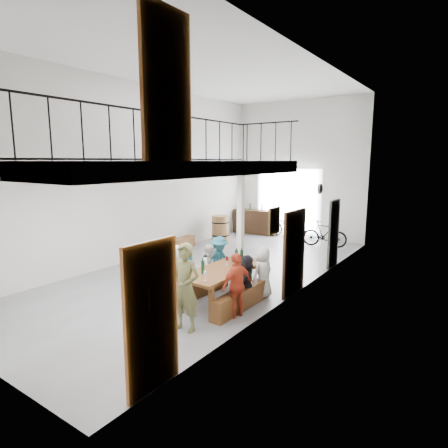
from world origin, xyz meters
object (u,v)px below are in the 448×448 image
Objects in this scene: bench_inner at (200,287)px; bicycle_near at (288,226)px; tasting_table at (224,272)px; side_bench at (181,244)px; serving_counter at (256,222)px; oak_barrel at (220,229)px; host_standing at (185,287)px.

bicycle_near is (-1.16, 7.26, 0.27)m from bench_inner.
bicycle_near reaches higher than bench_inner.
bicycle_near is at bearing 104.66° from tasting_table.
bench_inner is 1.28× the size of side_bench.
bicycle_near is (-1.89, 7.33, -0.23)m from tasting_table.
serving_counter reaches higher than bicycle_near.
bicycle_near is at bearing 48.42° from oak_barrel.
bench_inner is 0.94× the size of serving_counter.
host_standing is 0.92× the size of bicycle_near.
side_bench is at bearing -102.32° from oak_barrel.
bench_inner is at bearing -75.40° from serving_counter.
host_standing is (0.92, -1.59, 0.62)m from bench_inner.
serving_counter is 1.17× the size of host_standing.
side_bench is at bearing 125.85° from host_standing.
oak_barrel is at bearing 123.99° from bench_inner.
bench_inner is at bearing -157.42° from bicycle_near.
bicycle_near reaches higher than tasting_table.
bench_inner is 1.09× the size of host_standing.
serving_counter is at bearing 113.67° from bench_inner.
oak_barrel is (-3.77, 5.20, -0.20)m from tasting_table.
oak_barrel is at bearing 77.68° from side_bench.
host_standing is (3.62, -8.90, 0.32)m from serving_counter.
tasting_table is 1.40× the size of host_standing.
bicycle_near is (1.55, -0.05, -0.04)m from serving_counter.
host_standing is at bearing -82.62° from tasting_table.
serving_counter is 9.62m from host_standing.
host_standing reaches higher than side_bench.
serving_counter is 1.07× the size of bicycle_near.
side_bench is at bearing 141.82° from tasting_table.
bench_inner reaches higher than side_bench.
side_bench is 0.79× the size of bicycle_near.
side_bench is 0.73× the size of serving_counter.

